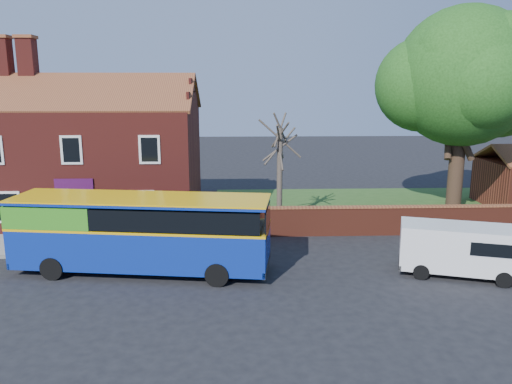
{
  "coord_description": "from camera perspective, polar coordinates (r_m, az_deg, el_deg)",
  "views": [
    {
      "loc": [
        1.54,
        -18.41,
        7.85
      ],
      "look_at": [
        2.43,
        5.0,
        2.84
      ],
      "focal_mm": 35.0,
      "sensor_mm": 36.0,
      "label": 1
    }
  ],
  "objects": [
    {
      "name": "bus",
      "position": [
        21.83,
        -13.81,
        -4.21
      ],
      "size": [
        11.06,
        4.19,
        3.28
      ],
      "rotation": [
        0.0,
        0.0,
        -0.14
      ],
      "color": "#0D2A97",
      "rests_on": "ground"
    },
    {
      "name": "boundary_wall",
      "position": [
        28.75,
        21.41,
        -2.94
      ],
      "size": [
        22.0,
        0.38,
        1.6
      ],
      "color": "maroon",
      "rests_on": "ground"
    },
    {
      "name": "kerb",
      "position": [
        25.21,
        -22.02,
        -6.81
      ],
      "size": [
        18.0,
        0.15,
        0.14
      ],
      "primitive_type": "cube",
      "color": "slate",
      "rests_on": "ground"
    },
    {
      "name": "shop_building",
      "position": [
        31.43,
        -18.0,
        3.37
      ],
      "size": [
        12.3,
        8.13,
        10.5
      ],
      "color": "maroon",
      "rests_on": "ground"
    },
    {
      "name": "bare_tree",
      "position": [
        27.98,
        2.73,
        2.33
      ],
      "size": [
        2.28,
        2.71,
        6.08
      ],
      "color": "#4C4238",
      "rests_on": "ground"
    },
    {
      "name": "ground",
      "position": [
        20.08,
        -6.52,
        -11.02
      ],
      "size": [
        120.0,
        120.0,
        0.0
      ],
      "primitive_type": "plane",
      "color": "black",
      "rests_on": "ground"
    },
    {
      "name": "grass_strip",
      "position": [
        34.35,
        17.38,
        -1.66
      ],
      "size": [
        26.0,
        12.0,
        0.04
      ],
      "primitive_type": "cube",
      "color": "#426B28",
      "rests_on": "ground"
    },
    {
      "name": "pavement",
      "position": [
        26.79,
        -20.77,
        -5.64
      ],
      "size": [
        18.0,
        3.5,
        0.12
      ],
      "primitive_type": "cube",
      "color": "gray",
      "rests_on": "ground"
    },
    {
      "name": "van_near",
      "position": [
        22.64,
        22.41,
        -5.94
      ],
      "size": [
        5.26,
        3.36,
        2.15
      ],
      "rotation": [
        0.0,
        0.0,
        -0.31
      ],
      "color": "white",
      "rests_on": "ground"
    },
    {
      "name": "large_tree",
      "position": [
        32.07,
        22.62,
        11.6
      ],
      "size": [
        10.13,
        8.02,
        12.36
      ],
      "color": "black",
      "rests_on": "ground"
    }
  ]
}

